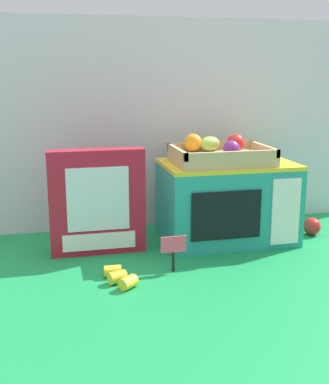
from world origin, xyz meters
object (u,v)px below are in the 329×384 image
at_px(cookie_set_box, 97,202).
at_px(loose_toy_apple, 312,226).
at_px(loose_toy_banana, 119,277).
at_px(food_groups_crate, 220,154).
at_px(price_sign, 173,248).
at_px(toy_microwave, 227,201).

distance_m(cookie_set_box, loose_toy_apple, 0.72).
bearing_deg(cookie_set_box, loose_toy_banana, -83.14).
bearing_deg(food_groups_crate, loose_toy_apple, -2.65).
height_order(food_groups_crate, price_sign, food_groups_crate).
relative_size(food_groups_crate, cookie_set_box, 0.93).
xyz_separation_m(food_groups_crate, loose_toy_banana, (-0.36, -0.26, -0.27)).
height_order(toy_microwave, price_sign, toy_microwave).
distance_m(price_sign, loose_toy_apple, 0.56).
relative_size(toy_microwave, food_groups_crate, 1.40).
bearing_deg(loose_toy_banana, loose_toy_apple, 19.64).
xyz_separation_m(loose_toy_banana, loose_toy_apple, (0.68, 0.24, 0.01)).
bearing_deg(toy_microwave, price_sign, -136.08).
relative_size(cookie_set_box, loose_toy_banana, 2.49).
distance_m(loose_toy_banana, loose_toy_apple, 0.72).
relative_size(food_groups_crate, loose_toy_banana, 2.32).
relative_size(cookie_set_box, price_sign, 3.13).
bearing_deg(cookie_set_box, toy_microwave, 3.88).
bearing_deg(price_sign, loose_toy_apple, 20.87).
xyz_separation_m(toy_microwave, price_sign, (-0.23, -0.22, -0.06)).
bearing_deg(loose_toy_apple, food_groups_crate, 177.35).
bearing_deg(loose_toy_apple, toy_microwave, 175.55).
distance_m(toy_microwave, loose_toy_apple, 0.31).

